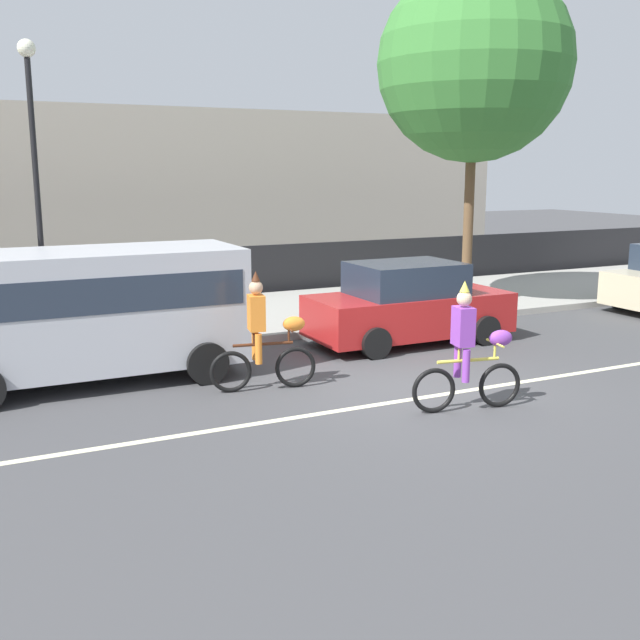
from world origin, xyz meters
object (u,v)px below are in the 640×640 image
Objects in this scene: parked_car_red at (408,305)px; street_lamp_post at (33,143)px; parade_cyclist_purple at (469,354)px; parade_cyclist_orange at (264,338)px; parked_van_silver at (91,305)px.

street_lamp_post reaches higher than parked_car_red.
parade_cyclist_orange is at bearing 135.59° from parade_cyclist_purple.
parade_cyclist_orange is 2.94m from parked_van_silver.
parked_van_silver is at bearing -85.90° from street_lamp_post.
parade_cyclist_purple is 0.47× the size of parked_car_red.
parade_cyclist_purple is 4.33m from parked_car_red.
parked_car_red is at bearing 25.09° from parade_cyclist_orange.
parade_cyclist_orange and parade_cyclist_purple have the same top height.
parade_cyclist_orange is 3.22m from parade_cyclist_purple.
parked_van_silver is (-4.64, 3.97, 0.44)m from parade_cyclist_purple.
street_lamp_post is at bearing 147.43° from parked_car_red.
street_lamp_post reaches higher than parked_van_silver.
street_lamp_post reaches higher than parade_cyclist_orange.
parade_cyclist_purple is 10.07m from street_lamp_post.
parked_van_silver reaches higher than parade_cyclist_purple.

